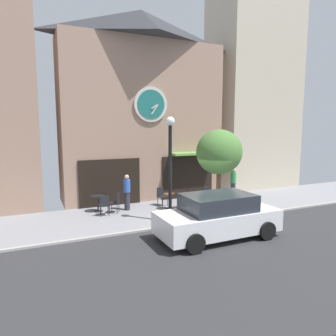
# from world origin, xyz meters

# --- Properties ---
(ground_plane) EXTENTS (27.53, 11.27, 0.13)m
(ground_plane) POSITION_xyz_m (0.00, -1.26, -0.02)
(ground_plane) COLOR gray
(clock_building) EXTENTS (8.63, 3.74, 9.90)m
(clock_building) POSITION_xyz_m (-0.58, 5.56, 5.09)
(clock_building) COLOR #9E7A66
(clock_building) RESTS_ON ground_plane
(neighbor_building_right) EXTENTS (5.36, 3.55, 12.09)m
(neighbor_building_right) POSITION_xyz_m (7.26, 6.12, 6.05)
(neighbor_building_right) COLOR beige
(neighbor_building_right) RESTS_ON ground_plane
(street_lamp) EXTENTS (0.36, 0.36, 4.27)m
(street_lamp) POSITION_xyz_m (-1.15, 0.72, 2.17)
(street_lamp) COLOR black
(street_lamp) RESTS_ON ground_plane
(street_tree) EXTENTS (2.05, 1.85, 3.76)m
(street_tree) POSITION_xyz_m (1.22, 0.78, 2.77)
(street_tree) COLOR brown
(street_tree) RESTS_ON ground_plane
(cafe_table_center_right) EXTENTS (0.65, 0.65, 0.74)m
(cafe_table_center_right) POSITION_xyz_m (-3.54, 3.43, 0.50)
(cafe_table_center_right) COLOR black
(cafe_table_center_right) RESTS_ON ground_plane
(cafe_table_near_door) EXTENTS (0.60, 0.60, 0.74)m
(cafe_table_near_door) POSITION_xyz_m (-0.37, 2.47, 0.48)
(cafe_table_near_door) COLOR black
(cafe_table_near_door) RESTS_ON ground_plane
(cafe_table_rightmost) EXTENTS (0.66, 0.66, 0.75)m
(cafe_table_rightmost) POSITION_xyz_m (1.74, 1.66, 0.51)
(cafe_table_rightmost) COLOR black
(cafe_table_rightmost) RESTS_ON ground_plane
(cafe_chair_right_end) EXTENTS (0.44, 0.44, 0.90)m
(cafe_chair_right_end) POSITION_xyz_m (-3.42, 2.63, 0.53)
(cafe_chair_right_end) COLOR black
(cafe_chair_right_end) RESTS_ON ground_plane
(cafe_chair_left_end) EXTENTS (0.41, 0.41, 0.90)m
(cafe_chair_left_end) POSITION_xyz_m (1.73, 2.51, 0.53)
(cafe_chair_left_end) COLOR black
(cafe_chair_left_end) RESTS_ON ground_plane
(cafe_chair_by_entrance) EXTENTS (0.51, 0.51, 0.90)m
(cafe_chair_by_entrance) POSITION_xyz_m (0.05, 1.72, 0.53)
(cafe_chair_by_entrance) COLOR black
(cafe_chair_by_entrance) RESTS_ON ground_plane
(cafe_chair_curbside) EXTENTS (0.54, 0.54, 0.90)m
(cafe_chair_curbside) POSITION_xyz_m (0.41, 2.26, 0.53)
(cafe_chair_curbside) COLOR black
(cafe_chair_curbside) RESTS_ON ground_plane
(cafe_chair_corner) EXTENTS (0.41, 0.41, 0.90)m
(cafe_chair_corner) POSITION_xyz_m (1.85, 0.87, 0.53)
(cafe_chair_corner) COLOR black
(cafe_chair_corner) RESTS_ON ground_plane
(cafe_chair_under_awning) EXTENTS (0.55, 0.55, 0.90)m
(cafe_chair_under_awning) POSITION_xyz_m (-2.84, 2.90, 0.53)
(cafe_chair_under_awning) COLOR black
(cafe_chair_under_awning) RESTS_ON ground_plane
(cafe_chair_facing_street) EXTENTS (0.51, 0.51, 0.90)m
(cafe_chair_facing_street) POSITION_xyz_m (-0.46, 3.25, 0.53)
(cafe_chair_facing_street) COLOR black
(cafe_chair_facing_street) RESTS_ON ground_plane
(pedestrian_green) EXTENTS (0.37, 0.37, 1.67)m
(pedestrian_green) POSITION_xyz_m (3.70, 3.09, 0.86)
(pedestrian_green) COLOR #2D2D38
(pedestrian_green) RESTS_ON ground_plane
(pedestrian_blue) EXTENTS (0.45, 0.45, 1.67)m
(pedestrian_blue) POSITION_xyz_m (-2.24, 3.16, 0.86)
(pedestrian_blue) COLOR #2D2D38
(pedestrian_blue) RESTS_ON ground_plane
(parked_car_white) EXTENTS (4.32, 2.05, 1.55)m
(parked_car_white) POSITION_xyz_m (-0.40, -1.64, 0.76)
(parked_car_white) COLOR white
(parked_car_white) RESTS_ON ground_plane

